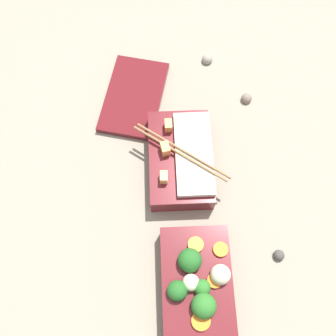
# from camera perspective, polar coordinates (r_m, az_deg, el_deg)

# --- Properties ---
(ground_plane) EXTENTS (3.00, 3.00, 0.00)m
(ground_plane) POSITION_cam_1_polar(r_m,az_deg,el_deg) (0.79, 2.55, -7.57)
(ground_plane) COLOR gray
(bento_tray_vegetable) EXTENTS (0.20, 0.13, 0.08)m
(bento_tray_vegetable) POSITION_cam_1_polar(r_m,az_deg,el_deg) (0.73, 4.20, -16.42)
(bento_tray_vegetable) COLOR maroon
(bento_tray_vegetable) RESTS_ON ground_plane
(bento_tray_rice) EXTENTS (0.20, 0.18, 0.07)m
(bento_tray_rice) POSITION_cam_1_polar(r_m,az_deg,el_deg) (0.80, 1.94, 1.33)
(bento_tray_rice) COLOR maroon
(bento_tray_rice) RESTS_ON ground_plane
(bento_lid) EXTENTS (0.22, 0.17, 0.01)m
(bento_lid) POSITION_cam_1_polar(r_m,az_deg,el_deg) (0.90, -4.95, 10.25)
(bento_lid) COLOR maroon
(bento_lid) RESTS_ON ground_plane
(pebble_0) EXTENTS (0.02, 0.02, 0.02)m
(pebble_0) POSITION_cam_1_polar(r_m,az_deg,el_deg) (0.96, 5.71, 15.41)
(pebble_0) COLOR gray
(pebble_0) RESTS_ON ground_plane
(pebble_1) EXTENTS (0.02, 0.02, 0.02)m
(pebble_1) POSITION_cam_1_polar(r_m,az_deg,el_deg) (0.91, 11.31, 9.85)
(pebble_1) COLOR #7A6B5B
(pebble_1) RESTS_ON ground_plane
(pebble_2) EXTENTS (0.02, 0.02, 0.02)m
(pebble_2) POSITION_cam_1_polar(r_m,az_deg,el_deg) (0.79, 15.79, -12.10)
(pebble_2) COLOR #474442
(pebble_2) RESTS_ON ground_plane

